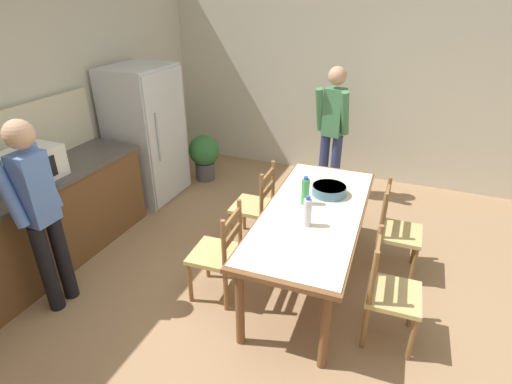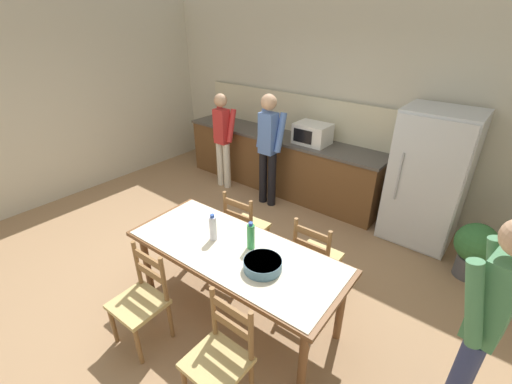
{
  "view_description": "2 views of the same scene",
  "coord_description": "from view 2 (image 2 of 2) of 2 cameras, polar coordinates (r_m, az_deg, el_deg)",
  "views": [
    {
      "loc": [
        -2.44,
        -0.96,
        2.51
      ],
      "look_at": [
        0.1,
        0.08,
        1.11
      ],
      "focal_mm": 28.0,
      "sensor_mm": 36.0,
      "label": 1
    },
    {
      "loc": [
        2.28,
        -2.08,
        2.65
      ],
      "look_at": [
        0.5,
        0.12,
        1.17
      ],
      "focal_mm": 24.0,
      "sensor_mm": 36.0,
      "label": 2
    }
  ],
  "objects": [
    {
      "name": "bottle_near_centre",
      "position": [
        3.19,
        -7.18,
        -5.97
      ],
      "size": [
        0.07,
        0.07,
        0.27
      ],
      "color": "silver",
      "rests_on": "dining_table"
    },
    {
      "name": "chair_side_far_left",
      "position": [
        4.0,
        -1.8,
        -5.89
      ],
      "size": [
        0.44,
        0.43,
        0.91
      ],
      "rotation": [
        0.0,
        0.0,
        3.2
      ],
      "color": "olive",
      "rests_on": "ground"
    },
    {
      "name": "kitchen_counter",
      "position": [
        5.69,
        3.9,
        5.01
      ],
      "size": [
        3.47,
        0.66,
        0.93
      ],
      "color": "brown",
      "rests_on": "ground"
    },
    {
      "name": "wall_back",
      "position": [
        5.4,
        13.32,
        14.1
      ],
      "size": [
        6.52,
        0.12,
        2.9
      ],
      "primitive_type": "cube",
      "color": "beige",
      "rests_on": "ground"
    },
    {
      "name": "dining_table",
      "position": [
        3.17,
        -3.54,
        -10.65
      ],
      "size": [
        2.08,
        0.92,
        0.77
      ],
      "rotation": [
        0.0,
        0.0,
        0.03
      ],
      "color": "brown",
      "rests_on": "ground"
    },
    {
      "name": "refrigerator",
      "position": [
        4.7,
        26.78,
        2.01
      ],
      "size": [
        0.84,
        0.73,
        1.71
      ],
      "color": "silver",
      "rests_on": "ground"
    },
    {
      "name": "ground_plane",
      "position": [
        4.07,
        -6.74,
        -13.19
      ],
      "size": [
        8.32,
        8.32,
        0.0
      ],
      "primitive_type": "plane",
      "color": "#9E7A56"
    },
    {
      "name": "wall_left",
      "position": [
        6.04,
        -30.57,
        12.49
      ],
      "size": [
        0.12,
        5.2,
        2.9
      ],
      "primitive_type": "cube",
      "color": "beige",
      "rests_on": "ground"
    },
    {
      "name": "potted_plant",
      "position": [
        4.46,
        32.69,
        -7.83
      ],
      "size": [
        0.44,
        0.44,
        0.67
      ],
      "color": "#4C4C51",
      "rests_on": "ground"
    },
    {
      "name": "chair_side_near_right",
      "position": [
        2.76,
        -5.96,
        -25.82
      ],
      "size": [
        0.42,
        0.4,
        0.91
      ],
      "rotation": [
        0.0,
        0.0,
        0.01
      ],
      "color": "olive",
      "rests_on": "ground"
    },
    {
      "name": "chair_side_far_right",
      "position": [
        3.6,
        9.92,
        -10.72
      ],
      "size": [
        0.43,
        0.41,
        0.91
      ],
      "rotation": [
        0.0,
        0.0,
        3.17
      ],
      "color": "olive",
      "rests_on": "ground"
    },
    {
      "name": "person_at_counter",
      "position": [
        5.01,
        2.08,
        7.76
      ],
      "size": [
        0.42,
        0.29,
        1.69
      ],
      "rotation": [
        0.0,
        0.0,
        1.57
      ],
      "color": "black",
      "rests_on": "ground"
    },
    {
      "name": "person_at_sink",
      "position": [
        5.63,
        -5.59,
        9.19
      ],
      "size": [
        0.39,
        0.27,
        1.56
      ],
      "rotation": [
        0.0,
        0.0,
        1.57
      ],
      "color": "silver",
      "rests_on": "ground"
    },
    {
      "name": "bottle_off_centre",
      "position": [
        3.06,
        -0.87,
        -7.39
      ],
      "size": [
        0.07,
        0.07,
        0.27
      ],
      "color": "green",
      "rests_on": "dining_table"
    },
    {
      "name": "microwave",
      "position": [
        5.16,
        9.38,
        9.57
      ],
      "size": [
        0.5,
        0.39,
        0.3
      ],
      "color": "white",
      "rests_on": "kitchen_counter"
    },
    {
      "name": "counter_splashback",
      "position": [
        5.69,
        6.03,
        13.04
      ],
      "size": [
        3.43,
        0.03,
        0.6
      ],
      "primitive_type": "cube",
      "color": "beige",
      "rests_on": "kitchen_counter"
    },
    {
      "name": "serving_bowl",
      "position": [
        2.87,
        1.12,
        -11.93
      ],
      "size": [
        0.32,
        0.32,
        0.09
      ],
      "color": "slate",
      "rests_on": "dining_table"
    },
    {
      "name": "chair_side_near_left",
      "position": [
        3.27,
        -18.54,
        -16.76
      ],
      "size": [
        0.43,
        0.42,
        0.91
      ],
      "rotation": [
        0.0,
        0.0,
        0.04
      ],
      "color": "olive",
      "rests_on": "ground"
    },
    {
      "name": "person_by_table",
      "position": [
        2.68,
        33.8,
        -17.46
      ],
      "size": [
        0.33,
        0.46,
        1.7
      ],
      "rotation": [
        0.0,
        0.0,
        2.97
      ],
      "color": "navy",
      "rests_on": "ground"
    }
  ]
}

